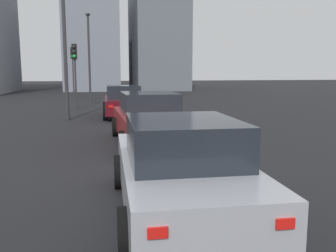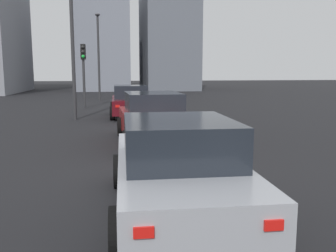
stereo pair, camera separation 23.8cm
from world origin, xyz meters
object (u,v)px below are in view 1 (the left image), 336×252
object	(u,v)px
traffic_light_near_right	(73,62)
street_lamp_far	(89,49)
car_maroon_lead	(123,102)
car_red_second	(148,119)
car_silver_third	(181,168)
street_lamp_kerbside	(63,8)
traffic_light_near_left	(75,62)

from	to	relation	value
traffic_light_near_right	street_lamp_far	size ratio (longest dim) A/B	0.64
car_maroon_lead	car_red_second	xyz separation A→B (m)	(-6.78, -0.30, 0.02)
traffic_light_near_right	car_silver_third	bearing A→B (deg)	8.80
car_silver_third	street_lamp_kerbside	bearing A→B (deg)	14.29
car_maroon_lead	street_lamp_far	size ratio (longest dim) A/B	0.64
car_red_second	traffic_light_near_right	world-z (taller)	traffic_light_near_right
traffic_light_near_left	car_silver_third	bearing A→B (deg)	12.43
traffic_light_near_left	street_lamp_far	distance (m)	6.14
street_lamp_far	street_lamp_kerbside	bearing A→B (deg)	175.85
car_maroon_lead	car_red_second	distance (m)	6.78
car_silver_third	street_lamp_far	xyz separation A→B (m)	(22.87, 1.79, 3.15)
car_maroon_lead	car_red_second	size ratio (longest dim) A/B	0.90
traffic_light_near_left	street_lamp_far	bearing A→B (deg)	177.14
car_maroon_lead	traffic_light_near_left	bearing A→B (deg)	30.16
car_maroon_lead	car_silver_third	distance (m)	12.44
car_maroon_lead	traffic_light_near_right	xyz separation A→B (m)	(12.84, 3.14, 2.23)
car_red_second	car_maroon_lead	bearing A→B (deg)	0.80
car_red_second	traffic_light_near_left	bearing A→B (deg)	12.24
car_red_second	street_lamp_far	world-z (taller)	street_lamp_far
traffic_light_near_right	car_maroon_lead	bearing A→B (deg)	15.42
car_maroon_lead	traffic_light_near_right	size ratio (longest dim) A/B	1.00
car_red_second	street_lamp_kerbside	xyz separation A→B (m)	(6.01, 2.88, 4.20)
traffic_light_near_left	street_lamp_kerbside	xyz separation A→B (m)	(-5.21, 0.09, 2.21)
street_lamp_kerbside	street_lamp_far	distance (m)	11.28
car_silver_third	street_lamp_kerbside	size ratio (longest dim) A/B	0.52
traffic_light_near_right	street_lamp_far	world-z (taller)	street_lamp_far
street_lamp_kerbside	street_lamp_far	size ratio (longest dim) A/B	1.32
car_maroon_lead	street_lamp_kerbside	size ratio (longest dim) A/B	0.48
street_lamp_far	traffic_light_near_right	bearing A→B (deg)	29.65
car_red_second	street_lamp_kerbside	bearing A→B (deg)	23.90
car_silver_third	traffic_light_near_left	xyz separation A→B (m)	(16.88, 2.51, 2.01)
car_maroon_lead	car_red_second	bearing A→B (deg)	-176.62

